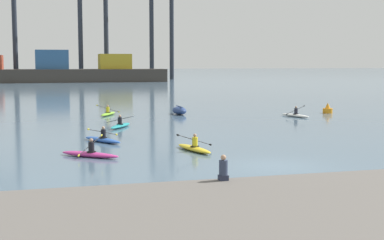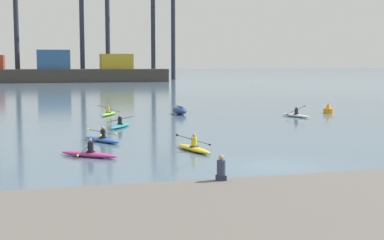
{
  "view_description": "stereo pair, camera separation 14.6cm",
  "coord_description": "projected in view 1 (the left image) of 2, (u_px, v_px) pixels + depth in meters",
  "views": [
    {
      "loc": [
        -10.13,
        -22.92,
        4.72
      ],
      "look_at": [
        0.08,
        15.08,
        0.6
      ],
      "focal_mm": 51.34,
      "sensor_mm": 36.0,
      "label": 1
    },
    {
      "loc": [
        -9.99,
        -22.96,
        4.72
      ],
      "look_at": [
        0.08,
        15.08,
        0.6
      ],
      "focal_mm": 51.34,
      "sensor_mm": 36.0,
      "label": 2
    }
  ],
  "objects": [
    {
      "name": "kayak_white",
      "position": [
        295.0,
        115.0,
        47.89
      ],
      "size": [
        2.12,
        3.42,
        1.0
      ],
      "color": "silver",
      "rests_on": "ground"
    },
    {
      "name": "kayak_teal",
      "position": [
        120.0,
        125.0,
        40.02
      ],
      "size": [
        2.21,
        3.25,
        0.95
      ],
      "color": "teal",
      "rests_on": "ground"
    },
    {
      "name": "kayak_magenta",
      "position": [
        90.0,
        154.0,
        27.54
      ],
      "size": [
        2.99,
        2.65,
        1.07
      ],
      "color": "#C13384",
      "rests_on": "ground"
    },
    {
      "name": "gantry_crane_east_mid",
      "position": [
        162.0,
        10.0,
        151.55
      ],
      "size": [
        6.93,
        19.78,
        38.96
      ],
      "color": "#232833",
      "rests_on": "ground"
    },
    {
      "name": "capsized_dinghy",
      "position": [
        179.0,
        111.0,
        50.24
      ],
      "size": [
        1.23,
        2.65,
        0.76
      ],
      "color": "navy",
      "rests_on": "ground"
    },
    {
      "name": "channel_buoy",
      "position": [
        328.0,
        109.0,
        51.43
      ],
      "size": [
        0.9,
        0.9,
        1.0
      ],
      "color": "orange",
      "rests_on": "ground"
    },
    {
      "name": "ground_plane",
      "position": [
        276.0,
        166.0,
        25.12
      ],
      "size": [
        800.0,
        800.0,
        0.0
      ],
      "primitive_type": "plane",
      "color": "slate"
    },
    {
      "name": "gantry_crane_west_mid",
      "position": [
        93.0,
        7.0,
        141.21
      ],
      "size": [
        7.81,
        19.46,
        37.89
      ],
      "color": "#232833",
      "rests_on": "ground"
    },
    {
      "name": "kayak_yellow",
      "position": [
        194.0,
        148.0,
        29.39
      ],
      "size": [
        2.14,
        3.44,
        1.02
      ],
      "color": "yellow",
      "rests_on": "ground"
    },
    {
      "name": "kayak_blue",
      "position": [
        103.0,
        139.0,
        32.73
      ],
      "size": [
        2.24,
        3.23,
        0.95
      ],
      "color": "#2856B2",
      "rests_on": "ground"
    },
    {
      "name": "container_barge",
      "position": [
        53.0,
        72.0,
        132.04
      ],
      "size": [
        54.87,
        8.92,
        7.75
      ],
      "color": "#38332D",
      "rests_on": "ground"
    },
    {
      "name": "gantry_crane_west",
      "position": [
        1.0,
        2.0,
        132.67
      ],
      "size": [
        7.16,
        17.94,
        40.14
      ],
      "color": "#232833",
      "rests_on": "ground"
    },
    {
      "name": "seated_onlooker",
      "position": [
        223.0,
        169.0,
        18.89
      ],
      "size": [
        0.32,
        0.3,
        0.9
      ],
      "color": "#23283D",
      "rests_on": "stone_quay"
    },
    {
      "name": "kayak_lime",
      "position": [
        108.0,
        113.0,
        49.34
      ],
      "size": [
        2.03,
        3.33,
        0.97
      ],
      "color": "#7ABC2D",
      "rests_on": "ground"
    }
  ]
}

